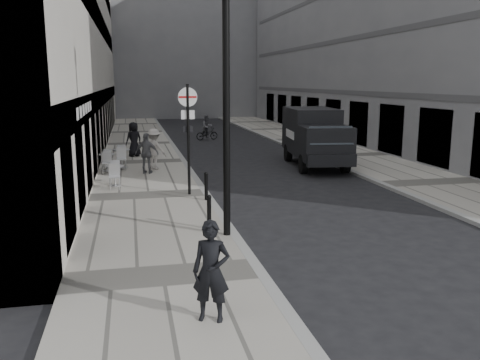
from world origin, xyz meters
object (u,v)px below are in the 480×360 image
(panel_van, at_px, (314,134))
(cyclist, at_px, (207,130))
(sign_post, at_px, (188,125))
(lamppost, at_px, (226,82))
(walking_man, at_px, (211,271))

(panel_van, bearing_deg, cyclist, 112.57)
(sign_post, height_order, cyclist, sign_post)
(sign_post, xyz_separation_m, panel_van, (6.62, 5.48, -1.02))
(sign_post, distance_m, cyclist, 17.85)
(lamppost, xyz_separation_m, panel_van, (6.22, 10.47, -2.47))
(walking_man, bearing_deg, lamppost, 96.50)
(cyclist, bearing_deg, sign_post, -117.21)
(sign_post, relative_size, cyclist, 2.21)
(panel_van, distance_m, cyclist, 12.47)
(walking_man, bearing_deg, cyclist, 101.94)
(sign_post, bearing_deg, cyclist, 85.02)
(walking_man, bearing_deg, sign_post, 105.90)
(sign_post, bearing_deg, panel_van, 45.12)
(lamppost, distance_m, panel_van, 12.42)
(cyclist, bearing_deg, panel_van, -90.90)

